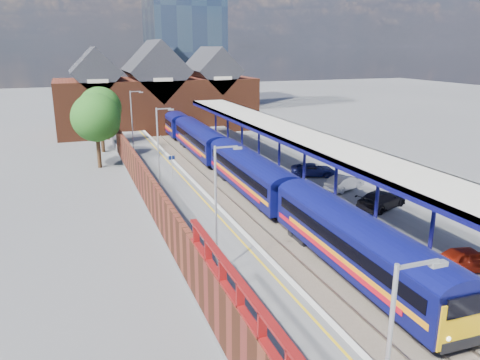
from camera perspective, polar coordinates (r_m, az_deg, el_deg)
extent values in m
plane|color=#5B5B5E|center=(49.39, -3.98, 0.95)|extent=(240.00, 240.00, 0.00)
cube|color=#473D33|center=(40.27, 0.03, -2.46)|extent=(6.00, 76.00, 0.06)
cube|color=slate|center=(39.57, -2.99, -2.69)|extent=(0.07, 76.00, 0.14)
cube|color=slate|center=(40.00, -1.02, -2.46)|extent=(0.07, 76.00, 0.14)
cube|color=slate|center=(40.51, 1.07, -2.22)|extent=(0.07, 76.00, 0.14)
cube|color=slate|center=(41.03, 2.95, -2.00)|extent=(0.07, 76.00, 0.14)
cube|color=#565659|center=(38.67, -7.65, -2.67)|extent=(5.00, 76.00, 1.00)
cube|color=#565659|center=(42.48, 7.65, -0.96)|extent=(6.00, 76.00, 1.00)
cube|color=silver|center=(39.04, -4.31, -1.57)|extent=(0.30, 76.00, 0.05)
cube|color=silver|center=(41.12, 4.16, -0.66)|extent=(0.30, 76.00, 0.05)
cube|color=yellow|center=(38.90, -5.16, -1.69)|extent=(0.14, 76.00, 0.01)
cube|color=#0B0E51|center=(27.65, 14.03, -7.68)|extent=(3.12, 16.05, 2.50)
cube|color=#0B0E51|center=(27.18, 14.21, -5.26)|extent=(3.12, 16.05, 0.60)
cube|color=#0B0E51|center=(41.58, 1.27, 0.82)|extent=(3.12, 16.05, 2.50)
cube|color=#0B0E51|center=(41.27, 1.28, 2.49)|extent=(3.12, 16.05, 0.60)
cube|color=#0B0E51|center=(56.95, -4.86, 4.92)|extent=(3.12, 16.05, 2.50)
cube|color=#0B0E51|center=(56.73, -4.89, 6.15)|extent=(3.12, 16.05, 0.60)
cube|color=#0B0E51|center=(72.87, -8.38, 7.23)|extent=(3.12, 16.05, 2.50)
cube|color=#0B0E51|center=(72.70, -8.42, 8.20)|extent=(3.12, 16.05, 0.60)
cube|color=black|center=(48.66, -3.87, 3.58)|extent=(0.04, 60.54, 0.70)
cube|color=orange|center=(48.84, -3.86, 2.66)|extent=(0.03, 55.27, 0.30)
cube|color=red|center=(48.89, -3.87, 2.37)|extent=(0.03, 55.27, 0.30)
cube|color=#F2B20C|center=(22.43, 25.69, -15.34)|extent=(2.83, 0.36, 2.10)
cube|color=black|center=(21.96, 26.15, -13.54)|extent=(2.30, 0.21, 0.90)
cube|color=black|center=(24.51, 21.32, -15.81)|extent=(2.00, 2.40, 0.60)
cube|color=black|center=(78.54, -9.19, 6.64)|extent=(2.00, 2.40, 0.60)
cylinder|color=#10105D|center=(27.93, 22.37, -5.54)|extent=(0.24, 0.24, 4.20)
cylinder|color=#10105D|center=(31.52, 16.33, -2.55)|extent=(0.24, 0.24, 4.20)
cylinder|color=#10105D|center=(35.46, 11.60, -0.18)|extent=(0.24, 0.24, 4.20)
cylinder|color=#10105D|center=(39.63, 7.84, 1.70)|extent=(0.24, 0.24, 4.20)
cylinder|color=#10105D|center=(43.98, 4.81, 3.22)|extent=(0.24, 0.24, 4.20)
cylinder|color=#10105D|center=(48.46, 2.32, 4.45)|extent=(0.24, 0.24, 4.20)
cylinder|color=#10105D|center=(53.02, 0.25, 5.47)|extent=(0.24, 0.24, 4.20)
cylinder|color=#10105D|center=(57.66, -1.49, 6.32)|extent=(0.24, 0.24, 4.20)
cylinder|color=#10105D|center=(62.36, -2.98, 7.03)|extent=(0.24, 0.24, 4.20)
cube|color=beige|center=(42.87, 6.05, 5.92)|extent=(4.50, 52.00, 0.25)
cube|color=#10105D|center=(42.00, 3.40, 5.57)|extent=(0.20, 52.00, 0.55)
cube|color=#10105D|center=(43.87, 8.58, 5.86)|extent=(0.20, 52.00, 0.55)
cube|color=#A5A8AA|center=(11.78, 20.90, -9.56)|extent=(1.20, 0.08, 0.08)
cube|color=#A5A8AA|center=(12.20, 23.02, -9.41)|extent=(0.45, 0.18, 0.12)
cylinder|color=#A5A8AA|center=(24.31, -2.95, -3.93)|extent=(0.12, 0.12, 7.00)
cube|color=#A5A8AA|center=(23.55, -1.67, 4.04)|extent=(1.20, 0.08, 0.08)
cube|color=#A5A8AA|center=(23.76, -0.30, 3.91)|extent=(0.45, 0.18, 0.12)
cylinder|color=#A5A8AA|center=(39.32, -9.93, 3.60)|extent=(0.12, 0.12, 7.00)
cube|color=#A5A8AA|center=(38.86, -9.29, 8.57)|extent=(1.20, 0.08, 0.08)
cube|color=#A5A8AA|center=(38.99, -8.41, 8.49)|extent=(0.45, 0.18, 0.12)
cylinder|color=#A5A8AA|center=(54.90, -13.03, 6.90)|extent=(0.12, 0.12, 7.00)
cube|color=#A5A8AA|center=(54.56, -12.62, 10.48)|extent=(1.20, 0.08, 0.08)
cube|color=#A5A8AA|center=(54.66, -11.98, 10.42)|extent=(0.45, 0.18, 0.12)
cylinder|color=#A5A8AA|center=(42.03, -8.28, 1.31)|extent=(0.08, 0.08, 2.50)
cube|color=#0C194C|center=(41.78, -8.34, 2.71)|extent=(0.55, 0.06, 0.35)
cube|color=#5E2B18|center=(32.01, -9.93, -3.17)|extent=(0.35, 50.00, 2.80)
cube|color=maroon|center=(15.96, 1.31, -13.97)|extent=(0.30, 15.00, 0.12)
cube|color=maroon|center=(16.45, 1.28, -16.84)|extent=(0.30, 15.00, 0.12)
cube|color=maroon|center=(15.43, 2.71, -17.31)|extent=(0.30, 0.12, 1.00)
cube|color=maroon|center=(17.02, 0.03, -13.86)|extent=(0.30, 0.12, 1.00)
cube|color=maroon|center=(18.68, -2.13, -10.98)|extent=(0.30, 0.12, 1.00)
cube|color=maroon|center=(20.41, -3.90, -8.57)|extent=(0.30, 0.12, 1.00)
cube|color=maroon|center=(22.18, -5.37, -6.54)|extent=(0.30, 0.12, 1.00)
cube|color=#5E2B18|center=(75.54, -10.10, 9.06)|extent=(30.00, 12.00, 8.00)
cube|color=#232328|center=(74.06, -17.33, 12.51)|extent=(7.13, 12.00, 7.13)
cube|color=#232328|center=(75.11, -10.30, 13.00)|extent=(9.16, 12.00, 9.16)
cube|color=#232328|center=(77.20, -3.54, 13.29)|extent=(7.13, 12.00, 7.13)
cube|color=beige|center=(68.09, -16.94, 11.45)|extent=(2.80, 0.15, 0.50)
cube|color=beige|center=(69.23, -9.35, 11.98)|extent=(2.80, 0.15, 0.50)
cube|color=beige|center=(71.49, -2.09, 12.30)|extent=(2.80, 0.15, 0.50)
cube|color=#4B6181|center=(98.89, -6.98, 20.06)|extent=(14.00, 14.00, 40.00)
cylinder|color=#382314|center=(53.03, -16.86, 3.57)|extent=(0.44, 0.44, 4.00)
sphere|color=#134814|center=(52.43, -17.17, 7.30)|extent=(5.20, 5.20, 5.20)
sphere|color=#134814|center=(52.09, -16.19, 6.55)|extent=(3.20, 3.20, 3.20)
cylinder|color=#382314|center=(60.93, -16.44, 5.14)|extent=(0.44, 0.44, 4.00)
sphere|color=#134814|center=(60.41, -16.70, 8.40)|extent=(5.20, 5.20, 5.20)
sphere|color=#134814|center=(60.06, -15.85, 7.75)|extent=(3.20, 3.20, 3.20)
imported|color=maroon|center=(28.61, 26.17, -8.63)|extent=(4.04, 2.24, 1.30)
imported|color=silver|center=(40.64, 12.63, -0.30)|extent=(4.17, 2.74, 1.30)
imported|color=black|center=(36.75, 16.86, -2.29)|extent=(5.06, 3.50, 1.36)
imported|color=navy|center=(44.61, 8.92, 1.25)|extent=(4.61, 3.44, 1.16)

